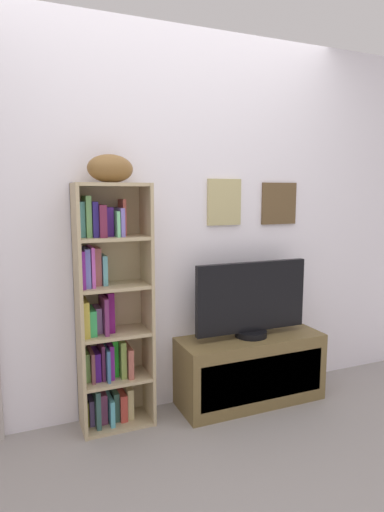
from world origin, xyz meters
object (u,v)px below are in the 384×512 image
(tv_stand, at_px, (250,369))
(bookshelf, at_px, (108,314))
(football, at_px, (111,169))
(television, at_px, (252,300))

(tv_stand, bearing_deg, bookshelf, 174.74)
(bookshelf, relative_size, football, 5.13)
(bookshelf, relative_size, tv_stand, 1.48)
(football, height_order, television, football)
(football, xyz_separation_m, tv_stand, (0.93, -0.06, -1.35))
(bookshelf, bearing_deg, tv_stand, -5.26)
(football, bearing_deg, bookshelf, 141.05)
(football, xyz_separation_m, television, (0.93, -0.06, -0.86))
(tv_stand, height_order, television, television)
(television, bearing_deg, tv_stand, -90.00)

